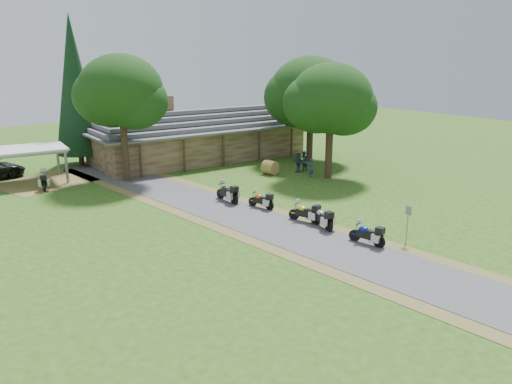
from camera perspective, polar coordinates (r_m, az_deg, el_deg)
ground at (r=27.55m, az=6.96°, el=-5.75°), size 120.00×120.00×0.00m
driveway at (r=30.16m, az=1.17°, el=-3.75°), size 51.95×51.95×0.00m
lodge at (r=49.48m, az=-6.50°, el=6.62°), size 21.40×9.40×4.90m
carport at (r=43.72m, az=-25.04°, el=2.73°), size 6.77×4.77×2.81m
motorcycle_row_a at (r=27.51m, az=12.58°, el=-4.61°), size 1.05×1.98×1.29m
motorcycle_row_b at (r=29.70m, az=7.54°, el=-2.81°), size 1.00×2.07×1.35m
motorcycle_row_c at (r=30.54m, az=5.62°, el=-2.25°), size 1.26×2.06×1.34m
motorcycle_row_d at (r=33.18m, az=0.57°, el=-0.84°), size 1.09×1.89×1.23m
motorcycle_row_e at (r=34.68m, az=-3.31°, el=0.04°), size 0.82×2.16×1.45m
motorcycle_carport_a at (r=41.30m, az=-23.07°, el=1.30°), size 1.14×2.20×1.43m
person_a at (r=41.93m, az=6.28°, el=2.97°), size 0.62×0.52×1.89m
person_b at (r=44.22m, az=5.45°, el=3.74°), size 0.60×0.44×2.06m
person_c at (r=43.57m, az=4.84°, el=3.57°), size 0.44×0.59×2.03m
hay_bale at (r=42.78m, az=1.62°, el=2.82°), size 1.43×1.36×1.19m
sign_post at (r=28.11m, az=16.91°, el=-3.58°), size 0.38×0.06×2.14m
oak_lodge_left at (r=40.91m, az=-15.05°, el=9.21°), size 6.57×6.57×11.72m
oak_lodge_right at (r=47.90m, az=6.27°, el=9.73°), size 7.94×7.94×10.51m
oak_driveway at (r=41.20m, az=8.49°, el=8.80°), size 6.67×6.67×10.58m
cedar_near at (r=48.53m, az=-19.97°, el=10.77°), size 4.15×4.15×13.52m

